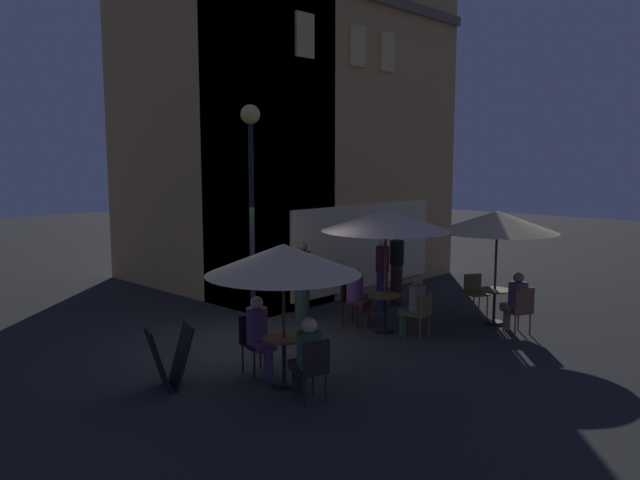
# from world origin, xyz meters

# --- Properties ---
(ground_plane) EXTENTS (60.00, 60.00, 0.00)m
(ground_plane) POSITION_xyz_m (0.00, 0.00, 0.00)
(ground_plane) COLOR #262827
(cafe_building) EXTENTS (7.44, 6.89, 8.25)m
(cafe_building) POSITION_xyz_m (3.87, 3.58, 4.12)
(cafe_building) COLOR tan
(cafe_building) RESTS_ON ground
(street_lamp_near_corner) EXTENTS (0.38, 0.38, 4.45)m
(street_lamp_near_corner) POSITION_xyz_m (0.48, 0.73, 3.30)
(street_lamp_near_corner) COLOR black
(street_lamp_near_corner) RESTS_ON ground
(menu_sandwich_board) EXTENTS (0.80, 0.74, 0.93)m
(menu_sandwich_board) POSITION_xyz_m (-2.32, -0.66, 0.48)
(menu_sandwich_board) COLOR black
(menu_sandwich_board) RESTS_ON ground
(cafe_table_0) EXTENTS (0.67, 0.67, 0.76)m
(cafe_table_0) POSITION_xyz_m (2.31, -1.13, 0.53)
(cafe_table_0) COLOR black
(cafe_table_0) RESTS_ON ground
(cafe_table_1) EXTENTS (0.63, 0.63, 0.76)m
(cafe_table_1) POSITION_xyz_m (-1.08, -1.85, 0.51)
(cafe_table_1) COLOR black
(cafe_table_1) RESTS_ON ground
(cafe_table_2) EXTENTS (0.67, 0.67, 0.74)m
(cafe_table_2) POSITION_xyz_m (4.37, -2.41, 0.51)
(cafe_table_2) COLOR black
(cafe_table_2) RESTS_ON ground
(patio_umbrella_0) EXTENTS (2.54, 2.54, 2.45)m
(patio_umbrella_0) POSITION_xyz_m (2.31, -1.13, 2.23)
(patio_umbrella_0) COLOR black
(patio_umbrella_0) RESTS_ON ground
(patio_umbrella_1) EXTENTS (2.33, 2.33, 2.18)m
(patio_umbrella_1) POSITION_xyz_m (-1.08, -1.85, 1.94)
(patio_umbrella_1) COLOR black
(patio_umbrella_1) RESTS_ON ground
(patio_umbrella_2) EXTENTS (2.45, 2.45, 2.37)m
(patio_umbrella_2) POSITION_xyz_m (4.37, -2.41, 2.15)
(patio_umbrella_2) COLOR black
(patio_umbrella_2) RESTS_ON ground
(cafe_chair_0) EXTENTS (0.47, 0.47, 0.97)m
(cafe_chair_0) POSITION_xyz_m (2.24, -0.31, 0.58)
(cafe_chair_0) COLOR black
(cafe_chair_0) RESTS_ON ground
(cafe_chair_1) EXTENTS (0.46, 0.46, 0.88)m
(cafe_chair_1) POSITION_xyz_m (2.40, -1.93, 0.54)
(cafe_chair_1) COLOR brown
(cafe_chair_1) RESTS_ON ground
(cafe_chair_2) EXTENTS (0.51, 0.51, 0.94)m
(cafe_chair_2) POSITION_xyz_m (-1.28, -2.65, 0.56)
(cafe_chair_2) COLOR black
(cafe_chair_2) RESTS_ON ground
(cafe_chair_3) EXTENTS (0.47, 0.47, 0.94)m
(cafe_chair_3) POSITION_xyz_m (-0.98, -1.03, 0.57)
(cafe_chair_3) COLOR black
(cafe_chair_3) RESTS_ON ground
(cafe_chair_4) EXTENTS (0.59, 0.59, 0.95)m
(cafe_chair_4) POSITION_xyz_m (4.00, -3.17, 0.55)
(cafe_chair_4) COLOR brown
(cafe_chair_4) RESTS_ON ground
(cafe_chair_5) EXTENTS (0.57, 0.57, 0.90)m
(cafe_chair_5) POSITION_xyz_m (4.75, -1.74, 0.56)
(cafe_chair_5) COLOR brown
(cafe_chair_5) RESTS_ON ground
(patron_seated_0) EXTENTS (0.38, 0.54, 1.23)m
(patron_seated_0) POSITION_xyz_m (2.25, -0.45, 0.70)
(patron_seated_0) COLOR #471F20
(patron_seated_0) RESTS_ON ground
(patron_seated_1) EXTENTS (0.34, 0.52, 1.22)m
(patron_seated_1) POSITION_xyz_m (2.38, -1.79, 0.69)
(patron_seated_1) COLOR #2D502D
(patron_seated_1) RESTS_ON ground
(patron_seated_2) EXTENTS (0.43, 0.54, 1.23)m
(patron_seated_2) POSITION_xyz_m (-1.25, -2.50, 0.70)
(patron_seated_2) COLOR black
(patron_seated_2) RESTS_ON ground
(patron_seated_3) EXTENTS (0.38, 0.54, 1.26)m
(patron_seated_3) POSITION_xyz_m (-1.00, -1.17, 0.71)
(patron_seated_3) COLOR #5B3F62
(patron_seated_3) RESTS_ON ground
(patron_seated_4) EXTENTS (0.49, 0.55, 1.22)m
(patron_seated_4) POSITION_xyz_m (4.07, -3.03, 0.70)
(patron_seated_4) COLOR #837155
(patron_seated_4) RESTS_ON ground
(patron_standing_5) EXTENTS (0.33, 0.33, 1.71)m
(patron_standing_5) POSITION_xyz_m (4.37, 0.12, 0.86)
(patron_standing_5) COLOR #4A2325
(patron_standing_5) RESTS_ON ground
(patron_standing_6) EXTENTS (0.37, 0.37, 1.70)m
(patron_standing_6) POSITION_xyz_m (1.77, 0.66, 0.85)
(patron_standing_6) COLOR #313F39
(patron_standing_6) RESTS_ON ground
(patron_standing_7) EXTENTS (0.31, 0.31, 1.66)m
(patron_standing_7) POSITION_xyz_m (3.76, 0.07, 0.85)
(patron_standing_7) COLOR #252650
(patron_standing_7) RESTS_ON ground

